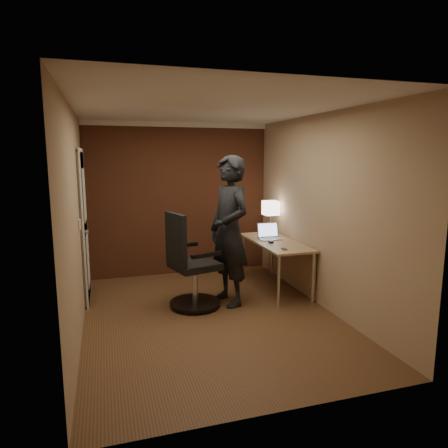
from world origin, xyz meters
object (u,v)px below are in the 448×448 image
Objects in this scene: desk_lamp at (271,208)px; person at (229,231)px; laptop at (269,234)px; office_chair at (189,267)px; mouse at (271,242)px; desk at (280,249)px; phone at (284,249)px.

person reaches higher than desk_lamp.
office_chair is (-1.35, -0.57, -0.25)m from laptop.
laptop is 0.31m from mouse.
desk_lamp is at bearing 63.88° from laptop.
office_chair reaches higher than laptop.
person is (-0.80, -0.55, 0.19)m from laptop.
mouse is (-0.18, -0.09, 0.14)m from desk.
laptop is at bearing 113.10° from desk.
mouse is 0.43m from phone.
office_chair is at bearing -103.41° from person.
person is at bearing -145.86° from laptop.
desk_lamp is 4.65× the size of phone.
person is at bearing -151.92° from mouse.
desk_lamp is at bearing 30.14° from office_chair.
desk_lamp reaches higher than office_chair.
laptop is 0.73m from phone.
desk is 0.75m from desk_lamp.
office_chair is at bearing -179.02° from phone.
laptop is at bearing 108.51° from person.
desk_lamp is 5.35× the size of mouse.
desk is 0.29m from laptop.
phone is at bearing -97.01° from laptop.
desk_lamp is 1.61× the size of laptop.
desk_lamp is 0.75m from mouse.
mouse is at bearing 12.59° from office_chair.
phone reaches higher than desk.
mouse is (-0.10, -0.29, -0.05)m from laptop.
desk is 1.48m from office_chair.
office_chair is (-1.50, -0.87, -0.60)m from desk_lamp.
person reaches higher than phone.
office_chair is 0.62× the size of person.
desk_lamp is at bearing 82.82° from desk.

